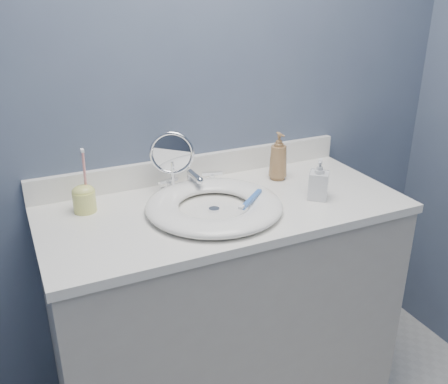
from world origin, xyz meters
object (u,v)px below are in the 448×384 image
soap_bottle_amber (278,156)px  makeup_mirror (172,161)px  toothbrush_holder (84,197)px  soap_bottle_clear (319,179)px

soap_bottle_amber → makeup_mirror: bearing=178.4°
makeup_mirror → toothbrush_holder: size_ratio=1.07×
soap_bottle_amber → soap_bottle_clear: soap_bottle_amber is taller
soap_bottle_amber → toothbrush_holder: 0.72m
makeup_mirror → soap_bottle_amber: (0.41, -0.03, -0.03)m
soap_bottle_amber → toothbrush_holder: (-0.72, 0.02, -0.04)m
soap_bottle_clear → toothbrush_holder: (-0.75, 0.23, -0.02)m
soap_bottle_amber → soap_bottle_clear: bearing=-78.6°
soap_bottle_clear → toothbrush_holder: toothbrush_holder is taller
soap_bottle_amber → toothbrush_holder: toothbrush_holder is taller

